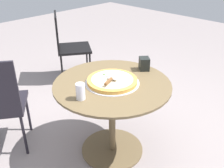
% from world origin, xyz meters
% --- Properties ---
extents(ground_plane, '(10.00, 10.00, 0.00)m').
position_xyz_m(ground_plane, '(0.00, 0.00, 0.00)').
color(ground_plane, gray).
extents(patio_table, '(0.92, 0.92, 0.68)m').
position_xyz_m(patio_table, '(0.00, 0.00, 0.49)').
color(patio_table, brown).
rests_on(patio_table, ground).
extents(pizza_on_tray, '(0.42, 0.42, 0.05)m').
position_xyz_m(pizza_on_tray, '(-0.00, -0.00, 0.70)').
color(pizza_on_tray, silver).
rests_on(pizza_on_tray, patio_table).
extents(pizza_server, '(0.12, 0.21, 0.02)m').
position_xyz_m(pizza_server, '(0.03, -0.03, 0.74)').
color(pizza_server, silver).
rests_on(pizza_server, pizza_on_tray).
extents(drinking_cup, '(0.06, 0.06, 0.12)m').
position_xyz_m(drinking_cup, '(0.01, -0.32, 0.74)').
color(drinking_cup, white).
rests_on(drinking_cup, patio_table).
extents(napkin_dispenser, '(0.12, 0.12, 0.11)m').
position_xyz_m(napkin_dispenser, '(0.02, 0.37, 0.73)').
color(napkin_dispenser, black).
rests_on(napkin_dispenser, patio_table).
extents(patio_chair_near, '(0.59, 0.59, 0.89)m').
position_xyz_m(patio_chair_near, '(-1.44, 0.62, 0.51)').
color(patio_chair_near, black).
rests_on(patio_chair_near, ground).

